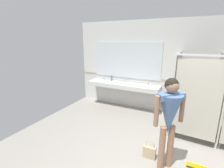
# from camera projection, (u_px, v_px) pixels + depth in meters

# --- Properties ---
(wall_back) EXTENTS (7.04, 0.12, 2.92)m
(wall_back) POSITION_uv_depth(u_px,v_px,m) (180.00, 68.00, 5.02)
(wall_back) COLOR silver
(wall_back) RESTS_ON ground_plane
(wall_back_tile_band) EXTENTS (7.04, 0.01, 0.06)m
(wall_back_tile_band) POSITION_uv_depth(u_px,v_px,m) (179.00, 82.00, 5.07)
(wall_back_tile_band) COLOR #9E937F
(wall_back_tile_band) RESTS_ON wall_back
(vanity_counter) EXTENTS (2.49, 0.55, 0.98)m
(vanity_counter) POSITION_uv_depth(u_px,v_px,m) (124.00, 89.00, 5.75)
(vanity_counter) COLOR silver
(vanity_counter) RESTS_ON ground_plane
(mirror_panel) EXTENTS (2.39, 0.02, 1.21)m
(mirror_panel) POSITION_uv_depth(u_px,v_px,m) (126.00, 60.00, 5.66)
(mirror_panel) COLOR silver
(mirror_panel) RESTS_ON wall_back
(bathroom_stalls) EXTENTS (2.05, 1.56, 2.03)m
(bathroom_stalls) POSITION_uv_depth(u_px,v_px,m) (221.00, 96.00, 3.78)
(bathroom_stalls) COLOR #B2AD9E
(bathroom_stalls) RESTS_ON ground_plane
(person_standing) EXTENTS (0.57, 0.57, 1.71)m
(person_standing) POSITION_uv_depth(u_px,v_px,m) (169.00, 113.00, 2.82)
(person_standing) COLOR #8C664C
(person_standing) RESTS_ON ground_plane
(handbag) EXTENTS (0.25, 0.12, 0.38)m
(handbag) POSITION_uv_depth(u_px,v_px,m) (149.00, 151.00, 3.31)
(handbag) COLOR tan
(handbag) RESTS_ON ground_plane
(soap_dispenser) EXTENTS (0.07, 0.07, 0.19)m
(soap_dispenser) POSITION_uv_depth(u_px,v_px,m) (112.00, 79.00, 5.95)
(soap_dispenser) COLOR teal
(soap_dispenser) RESTS_ON vanity_counter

